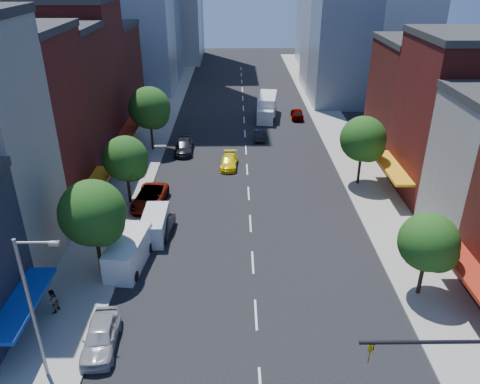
# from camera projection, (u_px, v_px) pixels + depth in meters

# --- Properties ---
(sidewalk_left) EXTENTS (5.00, 120.00, 0.15)m
(sidewalk_left) POSITION_uv_depth(u_px,v_px,m) (150.00, 139.00, 61.36)
(sidewalk_left) COLOR gray
(sidewalk_left) RESTS_ON ground
(sidewalk_right) EXTENTS (5.00, 120.00, 0.15)m
(sidewalk_right) POSITION_uv_depth(u_px,v_px,m) (340.00, 138.00, 61.61)
(sidewalk_right) COLOR gray
(sidewalk_right) RESTS_ON ground
(bldg_left_2) EXTENTS (12.00, 9.00, 16.00)m
(bldg_left_2) POSITION_uv_depth(u_px,v_px,m) (7.00, 130.00, 40.30)
(bldg_left_2) COLOR #5B1715
(bldg_left_2) RESTS_ON ground
(bldg_left_3) EXTENTS (12.00, 8.00, 15.00)m
(bldg_left_3) POSITION_uv_depth(u_px,v_px,m) (44.00, 108.00, 48.12)
(bldg_left_3) COLOR #561A15
(bldg_left_3) RESTS_ON ground
(bldg_left_4) EXTENTS (12.00, 9.00, 17.00)m
(bldg_left_4) POSITION_uv_depth(u_px,v_px,m) (69.00, 79.00, 55.28)
(bldg_left_4) COLOR #5B1715
(bldg_left_4) RESTS_ON ground
(bldg_left_5) EXTENTS (12.00, 10.00, 13.00)m
(bldg_left_5) POSITION_uv_depth(u_px,v_px,m) (93.00, 78.00, 64.68)
(bldg_left_5) COLOR #561A15
(bldg_left_5) RESTS_ON ground
(bldg_right_2) EXTENTS (12.00, 10.00, 15.00)m
(bldg_right_2) POSITION_uv_depth(u_px,v_px,m) (472.00, 121.00, 44.06)
(bldg_right_2) COLOR #5B1715
(bldg_right_2) RESTS_ON ground
(bldg_right_3) EXTENTS (12.00, 10.00, 13.00)m
(bldg_right_3) POSITION_uv_depth(u_px,v_px,m) (430.00, 102.00, 53.45)
(bldg_right_3) COLOR #561A15
(bldg_right_3) RESTS_ON ground
(streetlight) EXTENTS (2.25, 0.25, 9.00)m
(streetlight) POSITION_uv_depth(u_px,v_px,m) (33.00, 303.00, 24.15)
(streetlight) COLOR slate
(streetlight) RESTS_ON sidewalk_left
(tree_left_near) EXTENTS (4.80, 4.80, 7.30)m
(tree_left_near) POSITION_uv_depth(u_px,v_px,m) (95.00, 215.00, 33.22)
(tree_left_near) COLOR black
(tree_left_near) RESTS_ON sidewalk_left
(tree_left_mid) EXTENTS (4.20, 4.20, 6.65)m
(tree_left_mid) POSITION_uv_depth(u_px,v_px,m) (127.00, 160.00, 43.21)
(tree_left_mid) COLOR black
(tree_left_mid) RESTS_ON sidewalk_left
(tree_left_far) EXTENTS (5.00, 5.00, 7.75)m
(tree_left_far) POSITION_uv_depth(u_px,v_px,m) (151.00, 110.00, 55.44)
(tree_left_far) COLOR black
(tree_left_far) RESTS_ON sidewalk_left
(tree_right_near) EXTENTS (4.00, 4.00, 6.20)m
(tree_right_near) POSITION_uv_depth(u_px,v_px,m) (431.00, 245.00, 31.06)
(tree_right_near) COLOR black
(tree_right_near) RESTS_ON sidewalk_right
(tree_right_far) EXTENTS (4.60, 4.60, 7.20)m
(tree_right_far) POSITION_uv_depth(u_px,v_px,m) (364.00, 141.00, 46.86)
(tree_right_far) COLOR black
(tree_right_far) RESTS_ON sidewalk_right
(parked_car_front) EXTENTS (2.21, 4.87, 1.62)m
(parked_car_front) POSITION_uv_depth(u_px,v_px,m) (101.00, 336.00, 28.18)
(parked_car_front) COLOR #A09FA4
(parked_car_front) RESTS_ON ground
(parked_car_second) EXTENTS (1.67, 4.00, 1.29)m
(parked_car_second) POSITION_uv_depth(u_px,v_px,m) (164.00, 227.00, 40.01)
(parked_car_second) COLOR black
(parked_car_second) RESTS_ON ground
(parked_car_third) EXTENTS (3.22, 6.08, 1.63)m
(parked_car_third) POSITION_uv_depth(u_px,v_px,m) (150.00, 198.00, 44.53)
(parked_car_third) COLOR #999999
(parked_car_third) RESTS_ON ground
(parked_car_rear) EXTENTS (2.27, 5.30, 1.52)m
(parked_car_rear) POSITION_uv_depth(u_px,v_px,m) (184.00, 146.00, 56.91)
(parked_car_rear) COLOR black
(parked_car_rear) RESTS_ON ground
(cargo_van_near) EXTENTS (2.86, 5.79, 2.37)m
(cargo_van_near) POSITION_uv_depth(u_px,v_px,m) (128.00, 253.00, 35.49)
(cargo_van_near) COLOR silver
(cargo_van_near) RESTS_ON ground
(cargo_van_far) EXTENTS (2.00, 4.83, 2.05)m
(cargo_van_far) POSITION_uv_depth(u_px,v_px,m) (155.00, 226.00, 39.50)
(cargo_van_far) COLOR silver
(cargo_van_far) RESTS_ON ground
(taxi) EXTENTS (2.09, 4.55, 1.29)m
(taxi) POSITION_uv_depth(u_px,v_px,m) (229.00, 162.00, 52.92)
(taxi) COLOR yellow
(taxi) RESTS_ON ground
(traffic_car_oncoming) EXTENTS (1.61, 4.03, 1.30)m
(traffic_car_oncoming) POSITION_uv_depth(u_px,v_px,m) (260.00, 135.00, 61.04)
(traffic_car_oncoming) COLOR black
(traffic_car_oncoming) RESTS_ON ground
(traffic_car_far) EXTENTS (1.93, 4.40, 1.48)m
(traffic_car_far) POSITION_uv_depth(u_px,v_px,m) (297.00, 113.00, 69.11)
(traffic_car_far) COLOR #999999
(traffic_car_far) RESTS_ON ground
(box_truck) EXTENTS (3.43, 8.48, 3.32)m
(box_truck) POSITION_uv_depth(u_px,v_px,m) (267.00, 107.00, 69.01)
(box_truck) COLOR silver
(box_truck) RESTS_ON ground
(pedestrian_far) EXTENTS (0.89, 1.01, 1.73)m
(pedestrian_far) POSITION_uv_depth(u_px,v_px,m) (53.00, 301.00, 30.75)
(pedestrian_far) COLOR #999999
(pedestrian_far) RESTS_ON sidewalk_left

